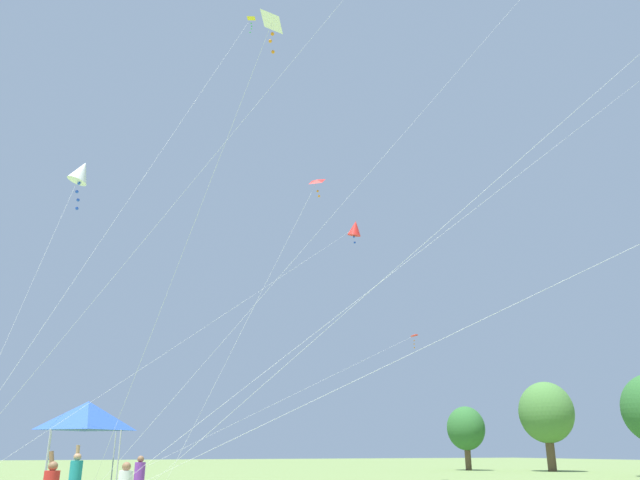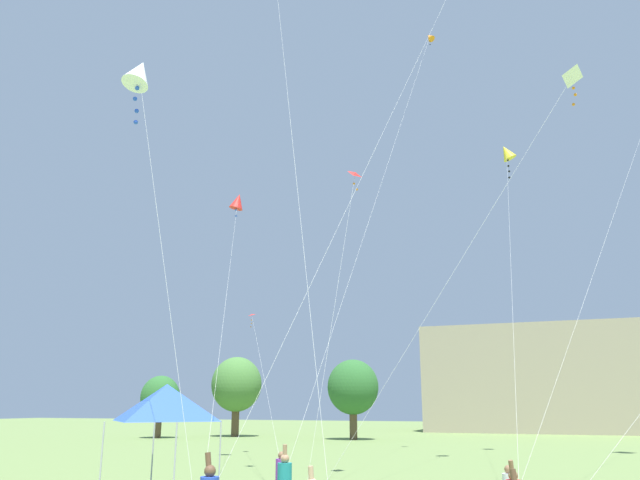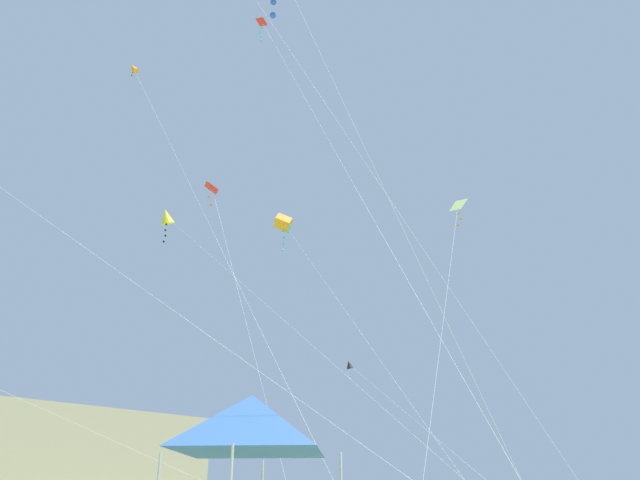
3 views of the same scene
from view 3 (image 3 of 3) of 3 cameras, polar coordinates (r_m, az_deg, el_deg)
The scene contains 9 objects.
distant_building at distance 75.50m, azimuth -25.25°, elevation -18.22°, with size 36.93×11.25×11.92m, color tan.
festival_tent at distance 13.28m, azimuth -6.31°, elevation -16.34°, with size 2.85×2.85×3.70m.
kite_white_delta_0 at distance 27.83m, azimuth 12.44°, elevation 2.84°, with size 8.72×3.85×14.11m.
kite_red_delta_1 at distance 40.97m, azimuth -5.18°, elevation 18.98°, with size 6.31×19.51×30.03m.
kite_red_delta_2 at distance 25.27m, azimuth -9.72°, elevation 4.45°, with size 0.60×6.54×13.74m.
kite_black_diamond_3 at distance 43.71m, azimuth 2.75°, elevation -11.38°, with size 11.61×21.44×11.22m.
kite_yellow_diamond_4 at distance 43.29m, azimuth -13.84°, elevation 2.06°, with size 1.51×25.63×20.53m.
kite_orange_diamond_5 at distance 44.52m, azimuth -16.64°, elevation 14.73°, with size 1.86×22.91×29.07m.
kite_orange_box_6 at distance 47.99m, azimuth -3.37°, elevation 1.52°, with size 9.71×24.02×22.68m.
Camera 3 is at (-13.02, -2.97, 1.44)m, focal length 35.00 mm.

